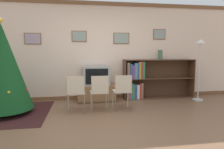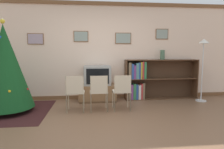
{
  "view_description": "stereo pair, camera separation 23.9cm",
  "coord_description": "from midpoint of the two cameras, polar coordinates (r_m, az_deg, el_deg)",
  "views": [
    {
      "loc": [
        -0.52,
        -3.49,
        1.34
      ],
      "look_at": [
        0.23,
        1.16,
        0.8
      ],
      "focal_mm": 32.0,
      "sensor_mm": 36.0,
      "label": 1
    },
    {
      "loc": [
        -0.29,
        -3.52,
        1.34
      ],
      "look_at": [
        0.23,
        1.16,
        0.8
      ],
      "focal_mm": 32.0,
      "sensor_mm": 36.0,
      "label": 2
    }
  ],
  "objects": [
    {
      "name": "folding_chair_center",
      "position": [
        4.46,
        -2.23,
        -4.66
      ],
      "size": [
        0.4,
        0.4,
        0.82
      ],
      "color": "beige",
      "rests_on": "ground_plane"
    },
    {
      "name": "folding_chair_left",
      "position": [
        4.45,
        -8.97,
        -4.75
      ],
      "size": [
        0.4,
        0.4,
        0.82
      ],
      "color": "beige",
      "rests_on": "ground_plane"
    },
    {
      "name": "area_rug",
      "position": [
        5.02,
        -26.36,
        -9.57
      ],
      "size": [
        1.79,
        1.92,
        0.01
      ],
      "color": "#381919",
      "rests_on": "ground_plane"
    },
    {
      "name": "vase",
      "position": [
        5.84,
        15.36,
        5.48
      ],
      "size": [
        0.13,
        0.13,
        0.27
      ],
      "color": "#47664C",
      "rests_on": "bookshelf"
    },
    {
      "name": "ground_plane",
      "position": [
        3.78,
        0.33,
        -14.22
      ],
      "size": [
        24.0,
        24.0,
        0.0
      ],
      "primitive_type": "plane",
      "color": "brown"
    },
    {
      "name": "tv_console",
      "position": [
        5.45,
        -2.93,
        -5.21
      ],
      "size": [
        0.99,
        0.54,
        0.45
      ],
      "color": "brown",
      "rests_on": "ground_plane"
    },
    {
      "name": "wall_back",
      "position": [
        5.68,
        -2.17,
        6.7
      ],
      "size": [
        8.41,
        0.11,
        2.7
      ],
      "color": "beige",
      "rests_on": "ground_plane"
    },
    {
      "name": "bookshelf",
      "position": [
        5.75,
        11.38,
        -1.4
      ],
      "size": [
        2.06,
        0.36,
        1.11
      ],
      "color": "brown",
      "rests_on": "ground_plane"
    },
    {
      "name": "folding_chair_right",
      "position": [
        4.52,
        4.4,
        -4.51
      ],
      "size": [
        0.4,
        0.4,
        0.82
      ],
      "color": "beige",
      "rests_on": "ground_plane"
    },
    {
      "name": "standing_lamp",
      "position": [
        5.88,
        25.7,
        5.4
      ],
      "size": [
        0.28,
        0.28,
        1.67
      ],
      "color": "silver",
      "rests_on": "ground_plane"
    },
    {
      "name": "christmas_tree",
      "position": [
        4.85,
        -26.97,
        1.98
      ],
      "size": [
        1.14,
        1.14,
        2.02
      ],
      "color": "maroon",
      "rests_on": "area_rug"
    },
    {
      "name": "television",
      "position": [
        5.37,
        -2.96,
        -0.2
      ],
      "size": [
        0.71,
        0.53,
        0.51
      ],
      "color": "#9E9E99",
      "rests_on": "tv_console"
    }
  ]
}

